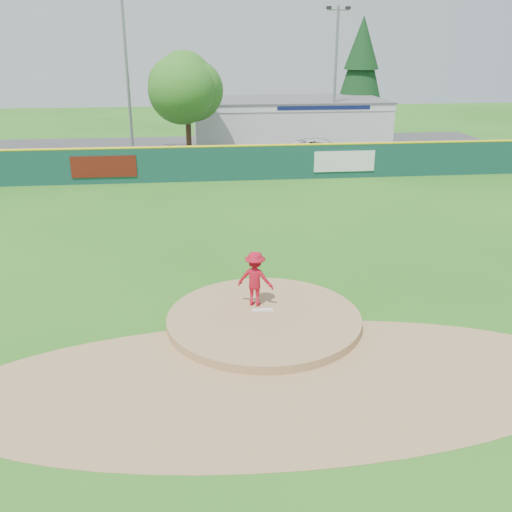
{
  "coord_description": "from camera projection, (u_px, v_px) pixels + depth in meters",
  "views": [
    {
      "loc": [
        -1.86,
        -14.4,
        7.48
      ],
      "look_at": [
        0.0,
        2.0,
        1.3
      ],
      "focal_mm": 40.0,
      "sensor_mm": 36.0,
      "label": 1
    }
  ],
  "objects": [
    {
      "name": "pitchers_mound",
      "position": [
        264.0,
        323.0,
        16.22
      ],
      "size": [
        5.5,
        5.5,
        0.5
      ],
      "primitive_type": "cylinder",
      "color": "#9E774C",
      "rests_on": "ground"
    },
    {
      "name": "deciduous_tree",
      "position": [
        187.0,
        90.0,
        37.67
      ],
      "size": [
        5.6,
        5.6,
        7.36
      ],
      "color": "#382314",
      "rests_on": "ground"
    },
    {
      "name": "van",
      "position": [
        321.0,
        148.0,
        39.15
      ],
      "size": [
        5.3,
        3.76,
        1.34
      ],
      "primitive_type": "imported",
      "rotation": [
        0.0,
        0.0,
        1.22
      ],
      "color": "silver",
      "rests_on": "parking_lot"
    },
    {
      "name": "parking_lot",
      "position": [
        217.0,
        153.0,
        41.34
      ],
      "size": [
        44.0,
        16.0,
        0.02
      ],
      "primitive_type": "cube",
      "color": "#38383A",
      "rests_on": "ground"
    },
    {
      "name": "pitcher",
      "position": [
        255.0,
        279.0,
        16.51
      ],
      "size": [
        1.21,
        0.97,
        1.64
      ],
      "primitive_type": "imported",
      "rotation": [
        0.0,
        0.0,
        2.75
      ],
      "color": "#AC0E22",
      "rests_on": "pitchers_mound"
    },
    {
      "name": "fence_banners",
      "position": [
        227.0,
        164.0,
        32.55
      ],
      "size": [
        17.38,
        0.04,
        1.2
      ],
      "color": "#5C160D",
      "rests_on": "ground"
    },
    {
      "name": "light_pole_right",
      "position": [
        336.0,
        71.0,
        42.21
      ],
      "size": [
        1.75,
        0.25,
        10.0
      ],
      "color": "gray",
      "rests_on": "ground"
    },
    {
      "name": "ground",
      "position": [
        264.0,
        323.0,
        16.22
      ],
      "size": [
        120.0,
        120.0,
        0.0
      ],
      "primitive_type": "plane",
      "color": "#286B19",
      "rests_on": "ground"
    },
    {
      "name": "light_pole_left",
      "position": [
        127.0,
        66.0,
        38.59
      ],
      "size": [
        1.75,
        0.25,
        11.0
      ],
      "color": "gray",
      "rests_on": "ground"
    },
    {
      "name": "pool_building_grp",
      "position": [
        288.0,
        120.0,
        46.04
      ],
      "size": [
        15.2,
        8.2,
        3.31
      ],
      "color": "silver",
      "rests_on": "ground"
    },
    {
      "name": "outfield_fence",
      "position": [
        225.0,
        162.0,
        32.58
      ],
      "size": [
        40.0,
        0.14,
        2.07
      ],
      "color": "#133E37",
      "rests_on": "ground"
    },
    {
      "name": "pitching_rubber",
      "position": [
        263.0,
        310.0,
        16.4
      ],
      "size": [
        0.6,
        0.15,
        0.04
      ],
      "primitive_type": "cube",
      "color": "white",
      "rests_on": "pitchers_mound"
    },
    {
      "name": "conifer_tree",
      "position": [
        361.0,
        67.0,
        49.15
      ],
      "size": [
        4.4,
        4.4,
        9.5
      ],
      "color": "#382314",
      "rests_on": "ground"
    },
    {
      "name": "infield_dirt_arc",
      "position": [
        280.0,
        381.0,
        13.42
      ],
      "size": [
        15.4,
        15.4,
        0.01
      ],
      "primitive_type": "cylinder",
      "color": "#9E774C",
      "rests_on": "ground"
    }
  ]
}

